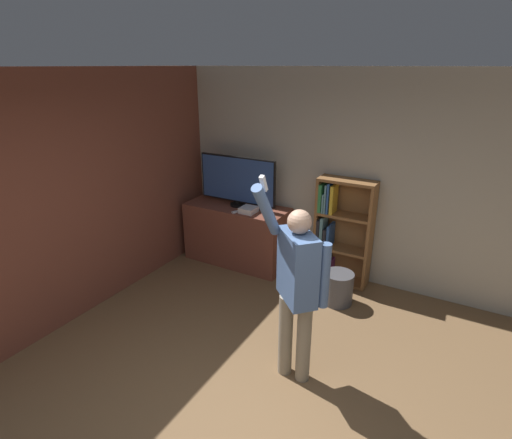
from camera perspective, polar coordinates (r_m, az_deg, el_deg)
wall_back at (r=5.18m, az=15.35°, el=5.21°), size 7.04×0.06×2.70m
wall_side_brick at (r=5.16m, az=-18.40°, el=4.83°), size 0.06×4.66×2.70m
tv_ledge at (r=5.79m, az=-2.69°, el=-2.06°), size 1.47×0.62×0.85m
television at (r=5.54m, az=-2.67°, el=5.57°), size 1.17×0.22×0.70m
game_console at (r=5.37m, az=-1.08°, el=1.40°), size 0.20×0.22×0.08m
remote_loose at (r=5.38m, az=-2.79°, el=1.13°), size 0.09×0.14×0.02m
bookshelf at (r=5.29m, az=11.60°, el=-1.70°), size 0.72×0.28×1.40m
person at (r=3.44m, az=5.82°, el=-8.90°), size 0.57×0.54×1.94m
waste_bin at (r=4.99m, az=11.66°, el=-9.54°), size 0.36×0.36×0.40m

